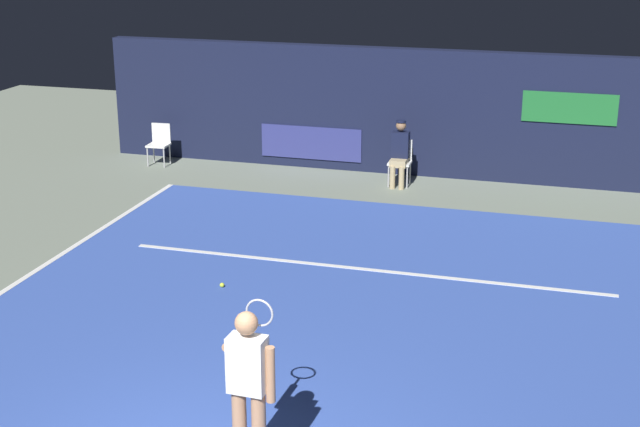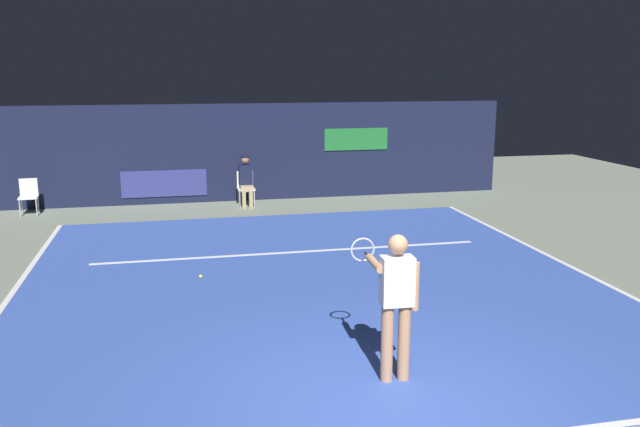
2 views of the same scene
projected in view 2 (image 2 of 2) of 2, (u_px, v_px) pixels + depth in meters
ground_plane at (310, 282)px, 11.07m from camera, size 28.28×28.28×0.00m
court_surface at (310, 281)px, 11.06m from camera, size 9.62×10.37×0.01m
line_sideline_left at (564, 263)px, 12.06m from camera, size 0.10×10.37×0.01m
line_sideline_right at (6, 302)px, 10.06m from camera, size 0.10×10.37×0.01m
line_service at (291, 252)px, 12.79m from camera, size 7.50×0.10×0.01m
back_wall at (255, 152)px, 17.83m from camera, size 13.95×0.33×2.60m
tennis_player at (396, 298)px, 7.38m from camera, size 0.59×0.94×1.73m
line_judge_on_chair at (246, 180)px, 16.99m from camera, size 0.45×0.54×1.32m
courtside_chair_near at (29, 194)px, 16.07m from camera, size 0.46×0.44×0.88m
tennis_ball at (201, 276)px, 11.21m from camera, size 0.07×0.07×0.07m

